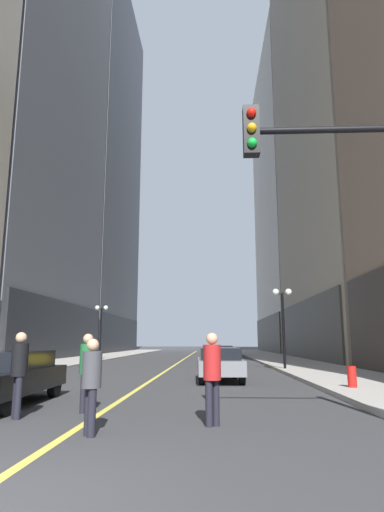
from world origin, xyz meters
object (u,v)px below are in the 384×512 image
street_lamp_left_far (101,320)px  street_lamp_right_mid (283,310)px  pedestrian_in_red_jacket (212,371)px  traffic_light_near_right (382,209)px  car_black (4,375)px  fire_hydrant_right (352,379)px  car_grey (220,363)px  pedestrian_with_orange_bag (91,379)px  pedestrian_in_black_coat (19,368)px  pedestrian_in_green_parka (87,366)px  car_yellow (217,356)px

street_lamp_left_far → street_lamp_right_mid: bearing=-40.8°
pedestrian_in_red_jacket → street_lamp_left_far: bearing=108.4°
traffic_light_near_right → car_black: bearing=153.2°
fire_hydrant_right → street_lamp_right_mid: bearing=92.9°
street_lamp_right_mid → car_grey: bearing=-119.6°
pedestrian_with_orange_bag → street_lamp_left_far: bearing=103.8°
car_black → pedestrian_with_orange_bag: size_ratio=2.98×
pedestrian_in_black_coat → pedestrian_in_red_jacket: bearing=-8.6°
car_black → pedestrian_with_orange_bag: pedestrian_with_orange_bag is taller
traffic_light_near_right → fire_hydrant_right: 8.23m
street_lamp_left_far → street_lamp_right_mid: 16.91m
pedestrian_in_black_coat → street_lamp_right_mid: (7.97, 15.11, 2.23)m
pedestrian_in_green_parka → pedestrian_with_orange_bag: pedestrian_in_green_parka is taller
pedestrian_in_green_parka → pedestrian_in_black_coat: size_ratio=0.99×
car_black → street_lamp_right_mid: (9.20, 13.12, 2.54)m
pedestrian_in_green_parka → street_lamp_left_far: bearing=103.4°
pedestrian_in_green_parka → traffic_light_near_right: traffic_light_near_right is taller
pedestrian_in_green_parka → street_lamp_left_far: size_ratio=0.39×
car_black → street_lamp_left_far: street_lamp_left_far is taller
pedestrian_with_orange_bag → traffic_light_near_right: (4.95, -0.54, 2.81)m
pedestrian_with_orange_bag → fire_hydrant_right: (6.50, 6.82, -0.54)m
car_grey → pedestrian_in_black_coat: pedestrian_in_black_coat is taller
street_lamp_left_far → car_black: bearing=-81.5°
pedestrian_in_green_parka → pedestrian_with_orange_bag: (0.74, -2.37, -0.08)m
car_yellow → car_grey: bearing=-90.0°
pedestrian_in_black_coat → fire_hydrant_right: pedestrian_in_black_coat is taller
fire_hydrant_right → street_lamp_left_far: bearing=122.4°
pedestrian_in_red_jacket → street_lamp_left_far: size_ratio=0.39×
car_yellow → pedestrian_in_green_parka: bearing=-100.2°
car_grey → pedestrian_in_red_jacket: bearing=-91.9°
car_black → traffic_light_near_right: bearing=-26.8°
street_lamp_left_far → pedestrian_with_orange_bag: bearing=-76.2°
pedestrian_with_orange_bag → car_yellow: bearing=83.1°
car_black → car_yellow: (5.59, 16.12, -0.00)m
pedestrian_in_green_parka → street_lamp_right_mid: 16.00m
pedestrian_with_orange_bag → traffic_light_near_right: traffic_light_near_right is taller
car_black → pedestrian_in_black_coat: pedestrian_in_black_coat is taller
traffic_light_near_right → street_lamp_left_far: 30.64m
car_black → car_grey: size_ratio=1.15×
pedestrian_in_green_parka → pedestrian_in_red_jacket: size_ratio=1.00×
fire_hydrant_right → pedestrian_in_green_parka: bearing=-148.4°
car_black → pedestrian_in_red_jacket: size_ratio=2.77×
pedestrian_in_black_coat → fire_hydrant_right: 9.97m
pedestrian_in_black_coat → traffic_light_near_right: 7.73m
car_yellow → traffic_light_near_right: bearing=-82.8°
street_lamp_left_far → fire_hydrant_right: bearing=-57.6°
pedestrian_in_red_jacket → fire_hydrant_right: 7.34m
car_yellow → pedestrian_in_black_coat: 18.64m
pedestrian_in_black_coat → pedestrian_with_orange_bag: pedestrian_in_black_coat is taller
pedestrian_in_red_jacket → street_lamp_right_mid: street_lamp_right_mid is taller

